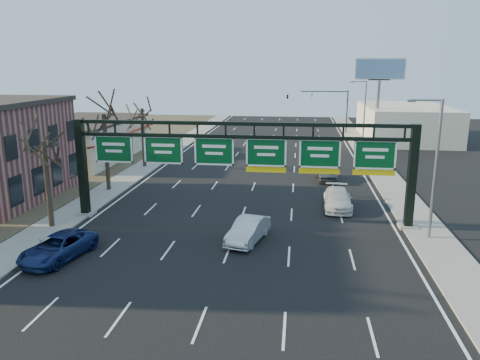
# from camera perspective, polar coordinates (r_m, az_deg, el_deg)

# --- Properties ---
(ground) EXTENTS (160.00, 160.00, 0.00)m
(ground) POSITION_cam_1_polar(r_m,az_deg,el_deg) (26.57, -2.20, -10.55)
(ground) COLOR black
(ground) RESTS_ON ground
(sidewalk_left) EXTENTS (3.00, 120.00, 0.12)m
(sidewalk_left) POSITION_cam_1_polar(r_m,az_deg,el_deg) (48.23, -13.42, 0.36)
(sidewalk_left) COLOR gray
(sidewalk_left) RESTS_ON ground
(sidewalk_right) EXTENTS (3.00, 120.00, 0.12)m
(sidewalk_right) POSITION_cam_1_polar(r_m,az_deg,el_deg) (46.04, 17.97, -0.57)
(sidewalk_right) COLOR gray
(sidewalk_right) RESTS_ON ground
(dirt_strip_left) EXTENTS (21.00, 120.00, 0.06)m
(dirt_strip_left) POSITION_cam_1_polar(r_m,az_deg,el_deg) (53.72, -25.70, 0.68)
(dirt_strip_left) COLOR #473D2B
(dirt_strip_left) RESTS_ON ground
(lane_markings) EXTENTS (21.60, 120.00, 0.01)m
(lane_markings) POSITION_cam_1_polar(r_m,az_deg,el_deg) (45.39, 1.90, -0.16)
(lane_markings) COLOR white
(lane_markings) RESTS_ON ground
(sign_gantry) EXTENTS (24.60, 1.20, 7.20)m
(sign_gantry) POSITION_cam_1_polar(r_m,az_deg,el_deg) (32.72, 0.28, 2.66)
(sign_gantry) COLOR black
(sign_gantry) RESTS_ON ground
(cream_strip) EXTENTS (10.90, 18.40, 4.70)m
(cream_strip) POSITION_cam_1_polar(r_m,az_deg,el_deg) (59.33, -18.41, 4.77)
(cream_strip) COLOR beige
(cream_strip) RESTS_ON ground
(building_right_distant) EXTENTS (12.00, 20.00, 5.00)m
(building_right_distant) POSITION_cam_1_polar(r_m,az_deg,el_deg) (76.05, 19.42, 6.64)
(building_right_distant) COLOR beige
(building_right_distant) RESTS_ON ground
(tree_gantry) EXTENTS (3.60, 3.60, 8.48)m
(tree_gantry) POSITION_cam_1_polar(r_m,az_deg,el_deg) (33.64, -23.01, 6.16)
(tree_gantry) COLOR black
(tree_gantry) RESTS_ON sidewalk_left
(tree_mid) EXTENTS (3.60, 3.60, 9.24)m
(tree_mid) POSITION_cam_1_polar(r_m,az_deg,el_deg) (42.47, -16.37, 9.07)
(tree_mid) COLOR black
(tree_mid) RESTS_ON sidewalk_left
(tree_far) EXTENTS (3.60, 3.60, 8.86)m
(tree_far) POSITION_cam_1_polar(r_m,az_deg,el_deg) (51.80, -11.94, 9.67)
(tree_far) COLOR black
(tree_far) RESTS_ON sidewalk_left
(streetlight_near) EXTENTS (2.15, 0.22, 9.00)m
(streetlight_near) POSITION_cam_1_polar(r_m,az_deg,el_deg) (31.59, 22.58, 2.03)
(streetlight_near) COLOR slate
(streetlight_near) RESTS_ON sidewalk_right
(streetlight_far) EXTENTS (2.15, 0.22, 9.00)m
(streetlight_far) POSITION_cam_1_polar(r_m,az_deg,el_deg) (64.69, 14.82, 8.14)
(streetlight_far) COLOR slate
(streetlight_far) RESTS_ON sidewalk_right
(billboard_right) EXTENTS (7.00, 0.50, 12.00)m
(billboard_right) POSITION_cam_1_polar(r_m,az_deg,el_deg) (69.75, 16.61, 11.69)
(billboard_right) COLOR slate
(billboard_right) RESTS_ON ground
(traffic_signal_mast) EXTENTS (10.16, 0.54, 7.00)m
(traffic_signal_mast) POSITION_cam_1_polar(r_m,az_deg,el_deg) (79.08, 8.51, 9.69)
(traffic_signal_mast) COLOR black
(traffic_signal_mast) RESTS_ON ground
(car_blue_suv) EXTENTS (3.34, 5.47, 1.42)m
(car_blue_suv) POSITION_cam_1_polar(r_m,az_deg,el_deg) (29.33, -21.28, -7.63)
(car_blue_suv) COLOR navy
(car_blue_suv) RESTS_ON ground
(car_silver_sedan) EXTENTS (2.66, 4.78, 1.49)m
(car_silver_sedan) POSITION_cam_1_polar(r_m,az_deg,el_deg) (29.93, 0.99, -6.14)
(car_silver_sedan) COLOR silver
(car_silver_sedan) RESTS_ON ground
(car_white_wagon) EXTENTS (2.22, 5.21, 1.50)m
(car_white_wagon) POSITION_cam_1_polar(r_m,az_deg,el_deg) (37.53, 11.81, -2.27)
(car_white_wagon) COLOR silver
(car_white_wagon) RESTS_ON ground
(car_grey_far) EXTENTS (2.03, 4.64, 1.55)m
(car_grey_far) POSITION_cam_1_polar(r_m,az_deg,el_deg) (46.48, 10.53, 0.92)
(car_grey_far) COLOR #3F4244
(car_grey_far) RESTS_ON ground
(car_silver_distant) EXTENTS (1.99, 4.60, 1.47)m
(car_silver_distant) POSITION_cam_1_polar(r_m,az_deg,el_deg) (57.82, -2.25, 3.61)
(car_silver_distant) COLOR #A9A9AD
(car_silver_distant) RESTS_ON ground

